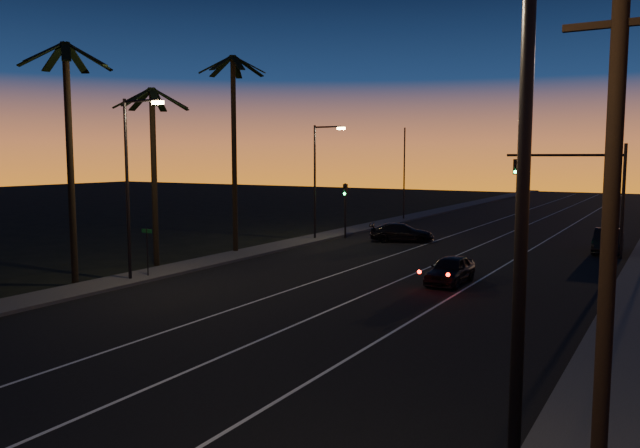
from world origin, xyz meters
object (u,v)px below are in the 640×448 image
Objects in this scene: lead_car at (450,270)px; cross_car at (401,232)px; utility_pole at (611,209)px; right_car at (608,241)px; signal_mast at (582,180)px.

cross_car is (-8.03, 12.88, -0.01)m from lead_car.
utility_pole is 34.98m from cross_car.
utility_pole is at bearing -63.80° from lead_car.
lead_car is 0.94× the size of right_car.
lead_car is at bearing 116.20° from utility_pole.
signal_mast is 1.48× the size of right_car.
utility_pole is at bearing -61.29° from cross_car.
signal_mast is at bearing -1.98° from cross_car.
utility_pole is 1.41× the size of signal_mast.
lead_car is at bearing -58.07° from cross_car.
cross_car is at bearing 118.71° from utility_pole.
right_car reaches higher than lead_car.
right_car is (-3.01, 32.09, -4.52)m from utility_pole.
signal_mast is 1.58× the size of lead_car.
right_car reaches higher than cross_car.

